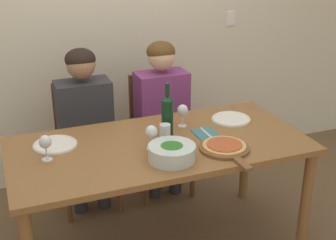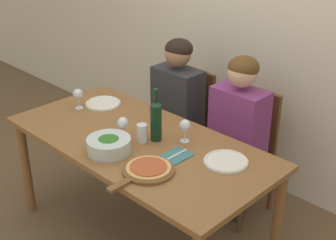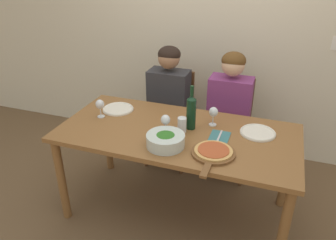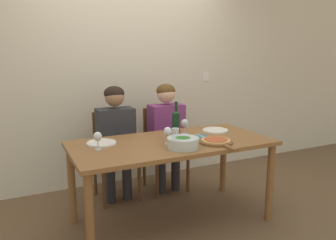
{
  "view_description": "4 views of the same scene",
  "coord_description": "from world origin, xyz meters",
  "px_view_note": "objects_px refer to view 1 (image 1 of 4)",
  "views": [
    {
      "loc": [
        -0.88,
        -2.39,
        1.98
      ],
      "look_at": [
        0.12,
        0.16,
        0.85
      ],
      "focal_mm": 50.0,
      "sensor_mm": 36.0,
      "label": 1
    },
    {
      "loc": [
        1.97,
        -1.74,
        2.18
      ],
      "look_at": [
        0.12,
        0.14,
        0.9
      ],
      "focal_mm": 50.0,
      "sensor_mm": 36.0,
      "label": 2
    },
    {
      "loc": [
        0.66,
        -2.05,
        1.97
      ],
      "look_at": [
        -0.09,
        0.04,
        0.83
      ],
      "focal_mm": 35.0,
      "sensor_mm": 36.0,
      "label": 3
    },
    {
      "loc": [
        -1.26,
        -2.54,
        1.54
      ],
      "look_at": [
        -0.02,
        0.03,
        0.97
      ],
      "focal_mm": 35.0,
      "sensor_mm": 36.0,
      "label": 4
    }
  ],
  "objects_px": {
    "wine_bottle": "(167,115)",
    "fork_on_napkin": "(206,134)",
    "broccoli_bowl": "(172,152)",
    "wine_glass_right": "(183,111)",
    "wine_glass_centre": "(151,133)",
    "person_man": "(162,106)",
    "dinner_plate_right": "(231,119)",
    "person_woman": "(85,117)",
    "wine_glass_left": "(45,143)",
    "water_tumbler": "(165,133)",
    "pizza_on_board": "(225,148)",
    "dinner_plate_left": "(55,145)",
    "chair_right": "(158,129)",
    "chair_left": "(84,141)"
  },
  "relations": [
    {
      "from": "wine_bottle",
      "to": "dinner_plate_right",
      "type": "bearing_deg",
      "value": 9.75
    },
    {
      "from": "person_man",
      "to": "wine_bottle",
      "type": "height_order",
      "value": "person_man"
    },
    {
      "from": "dinner_plate_right",
      "to": "wine_glass_left",
      "type": "relative_size",
      "value": 1.73
    },
    {
      "from": "wine_glass_right",
      "to": "dinner_plate_left",
      "type": "bearing_deg",
      "value": 179.94
    },
    {
      "from": "wine_glass_left",
      "to": "water_tumbler",
      "type": "xyz_separation_m",
      "value": [
        0.7,
        -0.02,
        -0.05
      ]
    },
    {
      "from": "fork_on_napkin",
      "to": "person_woman",
      "type": "bearing_deg",
      "value": 133.63
    },
    {
      "from": "person_woman",
      "to": "dinner_plate_left",
      "type": "xyz_separation_m",
      "value": [
        -0.28,
        -0.49,
        0.05
      ]
    },
    {
      "from": "chair_left",
      "to": "chair_right",
      "type": "xyz_separation_m",
      "value": [
        0.59,
        0.0,
        0.0
      ]
    },
    {
      "from": "wine_glass_right",
      "to": "pizza_on_board",
      "type": "bearing_deg",
      "value": -77.02
    },
    {
      "from": "dinner_plate_left",
      "to": "wine_glass_right",
      "type": "relative_size",
      "value": 1.73
    },
    {
      "from": "wine_glass_left",
      "to": "wine_glass_centre",
      "type": "relative_size",
      "value": 1.0
    },
    {
      "from": "chair_right",
      "to": "fork_on_napkin",
      "type": "xyz_separation_m",
      "value": [
        0.04,
        -0.77,
        0.28
      ]
    },
    {
      "from": "person_man",
      "to": "wine_glass_left",
      "type": "relative_size",
      "value": 8.11
    },
    {
      "from": "chair_right",
      "to": "dinner_plate_left",
      "type": "xyz_separation_m",
      "value": [
        -0.87,
        -0.6,
        0.28
      ]
    },
    {
      "from": "wine_glass_left",
      "to": "wine_glass_right",
      "type": "bearing_deg",
      "value": 10.53
    },
    {
      "from": "broccoli_bowl",
      "to": "wine_glass_centre",
      "type": "height_order",
      "value": "wine_glass_centre"
    },
    {
      "from": "wine_glass_left",
      "to": "wine_glass_centre",
      "type": "bearing_deg",
      "value": -7.88
    },
    {
      "from": "person_woman",
      "to": "fork_on_napkin",
      "type": "xyz_separation_m",
      "value": [
        0.63,
        -0.66,
        0.04
      ]
    },
    {
      "from": "broccoli_bowl",
      "to": "chair_left",
      "type": "bearing_deg",
      "value": 106.48
    },
    {
      "from": "chair_left",
      "to": "pizza_on_board",
      "type": "xyz_separation_m",
      "value": [
        0.64,
        -1.02,
        0.29
      ]
    },
    {
      "from": "broccoli_bowl",
      "to": "dinner_plate_right",
      "type": "xyz_separation_m",
      "value": [
        0.58,
        0.39,
        -0.04
      ]
    },
    {
      "from": "person_man",
      "to": "dinner_plate_left",
      "type": "xyz_separation_m",
      "value": [
        -0.87,
        -0.49,
        0.05
      ]
    },
    {
      "from": "chair_left",
      "to": "dinner_plate_right",
      "type": "relative_size",
      "value": 3.57
    },
    {
      "from": "chair_right",
      "to": "pizza_on_board",
      "type": "height_order",
      "value": "chair_right"
    },
    {
      "from": "dinner_plate_right",
      "to": "water_tumbler",
      "type": "relative_size",
      "value": 2.24
    },
    {
      "from": "chair_left",
      "to": "wine_glass_left",
      "type": "xyz_separation_m",
      "value": [
        -0.35,
        -0.77,
        0.38
      ]
    },
    {
      "from": "person_woman",
      "to": "wine_glass_left",
      "type": "xyz_separation_m",
      "value": [
        -0.35,
        -0.66,
        0.14
      ]
    },
    {
      "from": "wine_glass_left",
      "to": "fork_on_napkin",
      "type": "relative_size",
      "value": 0.84
    },
    {
      "from": "wine_bottle",
      "to": "wine_glass_left",
      "type": "relative_size",
      "value": 2.28
    },
    {
      "from": "chair_left",
      "to": "wine_glass_left",
      "type": "relative_size",
      "value": 6.18
    },
    {
      "from": "chair_left",
      "to": "dinner_plate_right",
      "type": "height_order",
      "value": "chair_left"
    },
    {
      "from": "dinner_plate_left",
      "to": "chair_right",
      "type": "bearing_deg",
      "value": 34.87
    },
    {
      "from": "wine_glass_right",
      "to": "water_tumbler",
      "type": "height_order",
      "value": "wine_glass_right"
    },
    {
      "from": "dinner_plate_right",
      "to": "chair_left",
      "type": "bearing_deg",
      "value": 144.74
    },
    {
      "from": "person_man",
      "to": "dinner_plate_right",
      "type": "bearing_deg",
      "value": -59.7
    },
    {
      "from": "wine_bottle",
      "to": "dinner_plate_right",
      "type": "height_order",
      "value": "wine_bottle"
    },
    {
      "from": "wine_bottle",
      "to": "fork_on_napkin",
      "type": "relative_size",
      "value": 1.92
    },
    {
      "from": "dinner_plate_right",
      "to": "wine_glass_left",
      "type": "height_order",
      "value": "wine_glass_left"
    },
    {
      "from": "dinner_plate_left",
      "to": "wine_glass_right",
      "type": "xyz_separation_m",
      "value": [
        0.82,
        -0.0,
        0.1
      ]
    },
    {
      "from": "person_man",
      "to": "wine_glass_left",
      "type": "xyz_separation_m",
      "value": [
        -0.94,
        -0.66,
        0.14
      ]
    },
    {
      "from": "wine_glass_left",
      "to": "water_tumbler",
      "type": "relative_size",
      "value": 1.3
    },
    {
      "from": "person_woman",
      "to": "dinner_plate_left",
      "type": "distance_m",
      "value": 0.57
    },
    {
      "from": "broccoli_bowl",
      "to": "dinner_plate_left",
      "type": "bearing_deg",
      "value": 144.48
    },
    {
      "from": "broccoli_bowl",
      "to": "wine_glass_right",
      "type": "height_order",
      "value": "wine_glass_right"
    },
    {
      "from": "pizza_on_board",
      "to": "broccoli_bowl",
      "type": "bearing_deg",
      "value": -179.64
    },
    {
      "from": "chair_left",
      "to": "wine_glass_right",
      "type": "xyz_separation_m",
      "value": [
        0.54,
        -0.6,
        0.38
      ]
    },
    {
      "from": "wine_glass_centre",
      "to": "wine_glass_left",
      "type": "bearing_deg",
      "value": 172.12
    },
    {
      "from": "dinner_plate_right",
      "to": "pizza_on_board",
      "type": "distance_m",
      "value": 0.46
    },
    {
      "from": "wine_glass_right",
      "to": "broccoli_bowl",
      "type": "bearing_deg",
      "value": -120.04
    },
    {
      "from": "broccoli_bowl",
      "to": "wine_glass_left",
      "type": "relative_size",
      "value": 1.77
    }
  ]
}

